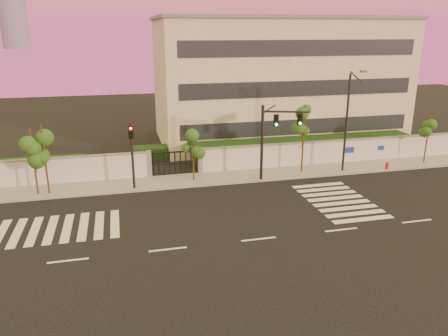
# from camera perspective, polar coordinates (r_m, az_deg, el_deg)

# --- Properties ---
(ground) EXTENTS (120.00, 120.00, 0.00)m
(ground) POSITION_cam_1_polar(r_m,az_deg,el_deg) (24.43, 4.54, -9.25)
(ground) COLOR black
(ground) RESTS_ON ground
(sidewalk) EXTENTS (60.00, 3.00, 0.15)m
(sidewalk) POSITION_cam_1_polar(r_m,az_deg,el_deg) (33.75, -0.97, -1.31)
(sidewalk) COLOR gray
(sidewalk) RESTS_ON ground
(perimeter_wall) EXTENTS (60.00, 0.36, 2.20)m
(perimeter_wall) POSITION_cam_1_polar(r_m,az_deg,el_deg) (34.87, -1.35, 1.02)
(perimeter_wall) COLOR silver
(perimeter_wall) RESTS_ON ground
(hedge_row) EXTENTS (41.00, 4.25, 1.80)m
(hedge_row) POSITION_cam_1_polar(r_m,az_deg,el_deg) (37.73, -0.67, 1.92)
(hedge_row) COLOR black
(hedge_row) RESTS_ON ground
(institutional_building) EXTENTS (24.40, 12.40, 12.25)m
(institutional_building) POSITION_cam_1_polar(r_m,az_deg,el_deg) (45.80, 6.99, 11.38)
(institutional_building) COLOR beige
(institutional_building) RESTS_ON ground
(road_markings) EXTENTS (57.00, 7.62, 0.02)m
(road_markings) POSITION_cam_1_polar(r_m,az_deg,el_deg) (27.32, -1.09, -6.15)
(road_markings) COLOR silver
(road_markings) RESTS_ON ground
(street_tree_b) EXTENTS (1.55, 1.23, 4.77)m
(street_tree_b) POSITION_cam_1_polar(r_m,az_deg,el_deg) (32.05, -23.77, 2.55)
(street_tree_b) COLOR #382314
(street_tree_b) RESTS_ON ground
(street_tree_c) EXTENTS (1.52, 1.21, 4.98)m
(street_tree_c) POSITION_cam_1_polar(r_m,az_deg,el_deg) (31.87, -22.51, 2.90)
(street_tree_c) COLOR #382314
(street_tree_c) RESTS_ON ground
(street_tree_d) EXTENTS (1.35, 1.07, 4.06)m
(street_tree_d) POSITION_cam_1_polar(r_m,az_deg,el_deg) (32.43, -4.04, 3.23)
(street_tree_d) COLOR #382314
(street_tree_d) RESTS_ON ground
(street_tree_e) EXTENTS (1.62, 1.29, 5.44)m
(street_tree_e) POSITION_cam_1_polar(r_m,az_deg,el_deg) (34.70, 10.43, 5.64)
(street_tree_e) COLOR #382314
(street_tree_e) RESTS_ON ground
(street_tree_f) EXTENTS (1.45, 1.15, 4.43)m
(street_tree_f) POSITION_cam_1_polar(r_m,az_deg,el_deg) (40.63, 25.18, 4.92)
(street_tree_f) COLOR #382314
(street_tree_f) RESTS_ON ground
(traffic_signal_main) EXTENTS (3.62, 1.24, 5.82)m
(traffic_signal_main) POSITION_cam_1_polar(r_m,az_deg,el_deg) (32.64, 6.24, 4.51)
(traffic_signal_main) COLOR black
(traffic_signal_main) RESTS_ON ground
(traffic_signal_secondary) EXTENTS (0.38, 0.36, 4.92)m
(traffic_signal_secondary) POSITION_cam_1_polar(r_m,az_deg,el_deg) (31.20, -11.95, 2.57)
(traffic_signal_secondary) COLOR black
(traffic_signal_secondary) RESTS_ON ground
(streetlight_east) EXTENTS (0.49, 1.98, 8.24)m
(streetlight_east) POSITION_cam_1_polar(r_m,az_deg,el_deg) (35.44, 15.87, 6.26)
(streetlight_east) COLOR black
(streetlight_east) RESTS_ON ground
(fire_hydrant) EXTENTS (0.30, 0.29, 0.77)m
(fire_hydrant) POSITION_cam_1_polar(r_m,az_deg,el_deg) (38.01, 20.51, 0.21)
(fire_hydrant) COLOR red
(fire_hydrant) RESTS_ON ground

